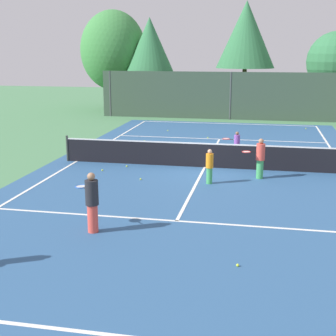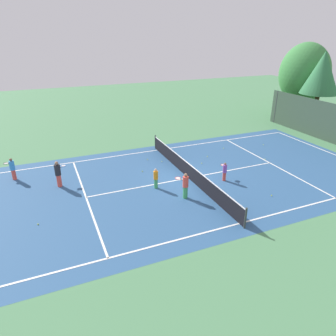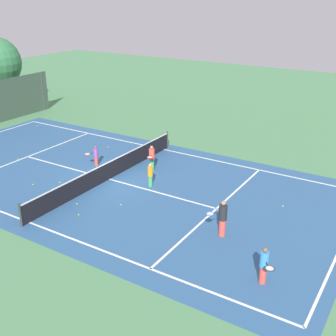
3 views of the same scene
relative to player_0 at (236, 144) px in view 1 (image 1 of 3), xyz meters
name	(u,v)px [view 1 (image 1 of 3)]	position (x,y,z in m)	size (l,w,h in m)	color
ground_plane	(205,167)	(-1.13, -1.90, -0.62)	(80.00, 80.00, 0.00)	#4C8456
court_surface	(205,167)	(-1.13, -1.90, -0.62)	(13.00, 25.00, 0.01)	#2D5684
tennis_net	(205,155)	(-1.13, -1.90, -0.11)	(11.90, 0.10, 1.10)	#333833
perimeter_fence	(231,96)	(-1.13, 12.10, 0.98)	(18.00, 0.12, 3.20)	#384C3D
tree_0	(113,51)	(-10.60, 16.16, 3.95)	(5.10, 5.09, 7.64)	brown
tree_1	(150,45)	(-7.42, 15.04, 4.36)	(3.51, 3.51, 6.98)	brown
tree_3	(246,35)	(-0.45, 16.99, 5.11)	(4.42, 4.42, 8.20)	brown
player_0	(236,144)	(0.00, 0.00, 0.00)	(0.83, 0.54, 1.19)	#E54C3F
player_1	(260,158)	(1.05, -3.21, 0.15)	(0.89, 0.61, 1.49)	#3FA559
player_2	(210,166)	(-0.68, -4.28, 0.01)	(0.27, 0.27, 1.25)	#3FA559
player_3	(92,202)	(-3.14, -9.50, 0.20)	(0.84, 0.78, 1.60)	#E54C3F
tennis_ball_0	(102,170)	(-5.01, -3.28, -0.59)	(0.07, 0.07, 0.07)	#CCE533
tennis_ball_1	(299,154)	(2.78, 1.38, -0.59)	(0.07, 0.07, 0.07)	#CCE533
tennis_ball_2	(208,138)	(-1.77, 4.62, -0.59)	(0.07, 0.07, 0.07)	#CCE533
tennis_ball_3	(168,131)	(-4.35, 6.54, -0.59)	(0.07, 0.07, 0.07)	#CCE533
tennis_ball_4	(127,166)	(-4.25, -2.47, -0.59)	(0.07, 0.07, 0.07)	#CCE533
tennis_ball_5	(306,128)	(3.65, 8.93, -0.59)	(0.07, 0.07, 0.07)	#CCE533
tennis_ball_6	(171,155)	(-2.88, 0.01, -0.59)	(0.07, 0.07, 0.07)	#CCE533
tennis_ball_7	(238,265)	(0.69, -10.85, -0.59)	(0.07, 0.07, 0.07)	#CCE533
tennis_ball_8	(141,179)	(-3.20, -4.29, -0.59)	(0.07, 0.07, 0.07)	#CCE533
tennis_ball_9	(144,141)	(-4.91, 3.08, -0.59)	(0.07, 0.07, 0.07)	#CCE533
tennis_ball_10	(156,150)	(-3.83, 1.00, -0.59)	(0.07, 0.07, 0.07)	#CCE533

